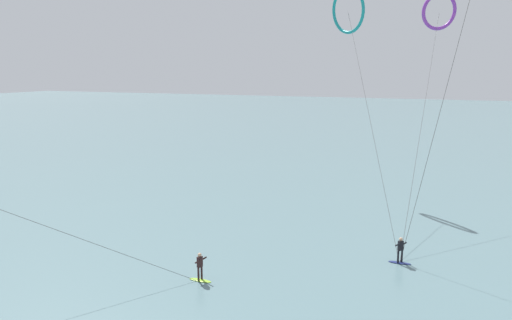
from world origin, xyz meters
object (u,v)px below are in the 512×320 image
kite_teal (348,10)px  kite_violet (439,12)px  surfer_lime (200,269)px  surfer_navy (400,252)px

kite_teal → kite_violet: (8.29, 2.53, -0.21)m
surfer_lime → kite_teal: bearing=6.1°
surfer_navy → kite_violet: kite_violet is taller
kite_violet → surfer_lime: bearing=36.3°
surfer_lime → kite_violet: (10.99, 28.32, 16.73)m
kite_teal → kite_violet: kite_teal is taller
surfer_lime → kite_teal: 30.97m
surfer_navy → surfer_lime: size_ratio=1.00×
surfer_lime → kite_teal: size_ratio=0.08×
surfer_navy → kite_teal: (-7.73, 18.77, 16.94)m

